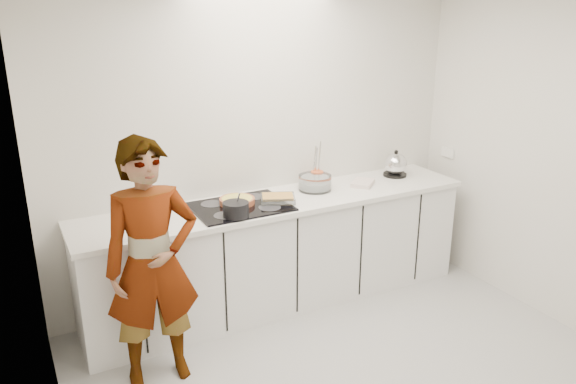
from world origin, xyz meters
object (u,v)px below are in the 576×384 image
utensil_crock (317,179)px  hob (240,207)px  mixing_bowl (315,183)px  saucepan (236,209)px  kettle (395,165)px  baking_dish (278,198)px  cook (152,264)px  tart_dish (237,201)px

utensil_crock → hob: bearing=-166.9°
mixing_bowl → hob: bearing=-171.9°
saucepan → kettle: (1.68, 0.30, 0.03)m
hob → baking_dish: bearing=-9.7°
mixing_bowl → saucepan: bearing=-160.7°
baking_dish → utensil_crock: bearing=25.3°
baking_dish → kettle: 1.28m
utensil_crock → cook: 1.74m
hob → saucepan: size_ratio=3.65×
saucepan → hob: bearing=58.6°
tart_dish → cook: size_ratio=0.17×
utensil_crock → cook: bearing=-157.3°
hob → utensil_crock: bearing=13.1°
baking_dish → utensil_crock: 0.54m
kettle → mixing_bowl: bearing=-179.1°
tart_dish → kettle: bearing=2.2°
baking_dish → cook: (-1.11, -0.44, -0.13)m
baking_dish → hob: bearing=170.3°
hob → baking_dish: (0.29, -0.05, 0.04)m
saucepan → cook: 0.78m
kettle → cook: cook is taller
kettle → cook: 2.46m
hob → baking_dish: size_ratio=2.25×
saucepan → cook: size_ratio=0.12×
utensil_crock → tart_dish: bearing=-171.0°
saucepan → kettle: 1.71m
saucepan → mixing_bowl: saucepan is taller
saucepan → utensil_crock: saucepan is taller
hob → mixing_bowl: (0.72, 0.10, 0.05)m
cook → saucepan: bearing=26.8°
tart_dish → saucepan: bearing=-114.5°
tart_dish → cook: (-0.81, -0.54, -0.12)m
hob → kettle: (1.56, 0.12, 0.09)m
kettle → cook: size_ratio=0.15×
hob → cook: size_ratio=0.44×
mixing_bowl → utensil_crock: 0.10m
baking_dish → cook: cook is taller
saucepan → baking_dish: size_ratio=0.62×
mixing_bowl → cook: 1.65m
baking_dish → cook: 1.20m
hob → saucepan: saucepan is taller
tart_dish → utensil_crock: 0.80m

